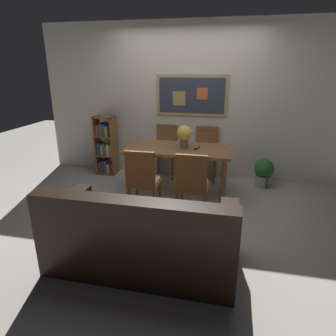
{
  "coord_description": "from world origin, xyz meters",
  "views": [
    {
      "loc": [
        0.76,
        -3.64,
        1.88
      ],
      "look_at": [
        -0.01,
        -0.16,
        0.65
      ],
      "focal_mm": 31.49,
      "sensor_mm": 36.0,
      "label": 1
    }
  ],
  "objects_px": {
    "dining_chair_far_right": "(206,149)",
    "tv_remote": "(197,148)",
    "potted_ivy": "(264,172)",
    "leather_couch": "(141,239)",
    "dining_chair_far_left": "(166,146)",
    "dining_table": "(178,154)",
    "bookshelf": "(106,147)",
    "dining_chair_near_right": "(192,182)",
    "flower_vase": "(184,135)",
    "dining_chair_near_left": "(143,177)"
  },
  "relations": [
    {
      "from": "potted_ivy",
      "to": "dining_chair_near_left",
      "type": "bearing_deg",
      "value": -139.41
    },
    {
      "from": "dining_chair_near_left",
      "to": "potted_ivy",
      "type": "relative_size",
      "value": 1.89
    },
    {
      "from": "dining_chair_far_right",
      "to": "dining_chair_far_left",
      "type": "xyz_separation_m",
      "value": [
        -0.71,
        0.03,
        0.0
      ]
    },
    {
      "from": "dining_table",
      "to": "bookshelf",
      "type": "height_order",
      "value": "bookshelf"
    },
    {
      "from": "leather_couch",
      "to": "dining_chair_near_left",
      "type": "bearing_deg",
      "value": 106.06
    },
    {
      "from": "dining_table",
      "to": "dining_chair_far_right",
      "type": "xyz_separation_m",
      "value": [
        0.35,
        0.76,
        -0.1
      ]
    },
    {
      "from": "dining_table",
      "to": "dining_chair_near_right",
      "type": "relative_size",
      "value": 1.69
    },
    {
      "from": "dining_chair_far_left",
      "to": "potted_ivy",
      "type": "xyz_separation_m",
      "value": [
        1.68,
        -0.18,
        -0.29
      ]
    },
    {
      "from": "dining_table",
      "to": "potted_ivy",
      "type": "relative_size",
      "value": 3.21
    },
    {
      "from": "dining_chair_near_right",
      "to": "leather_couch",
      "type": "bearing_deg",
      "value": -108.55
    },
    {
      "from": "dining_table",
      "to": "bookshelf",
      "type": "distance_m",
      "value": 1.6
    },
    {
      "from": "dining_table",
      "to": "dining_chair_far_right",
      "type": "height_order",
      "value": "dining_chair_far_right"
    },
    {
      "from": "dining_table",
      "to": "dining_chair_far_left",
      "type": "bearing_deg",
      "value": 114.79
    },
    {
      "from": "dining_chair_near_right",
      "to": "flower_vase",
      "type": "xyz_separation_m",
      "value": [
        -0.23,
        0.79,
        0.41
      ]
    },
    {
      "from": "dining_chair_near_left",
      "to": "bookshelf",
      "type": "distance_m",
      "value": 1.84
    },
    {
      "from": "dining_table",
      "to": "bookshelf",
      "type": "bearing_deg",
      "value": 155.54
    },
    {
      "from": "dining_chair_near_left",
      "to": "dining_chair_far_left",
      "type": "height_order",
      "value": "same"
    },
    {
      "from": "dining_chair_near_right",
      "to": "dining_chair_far_left",
      "type": "xyz_separation_m",
      "value": [
        -0.69,
        1.58,
        0.0
      ]
    },
    {
      "from": "bookshelf",
      "to": "tv_remote",
      "type": "height_order",
      "value": "bookshelf"
    },
    {
      "from": "dining_chair_far_right",
      "to": "dining_chair_near_left",
      "type": "relative_size",
      "value": 1.0
    },
    {
      "from": "dining_chair_far_left",
      "to": "flower_vase",
      "type": "distance_m",
      "value": 0.99
    },
    {
      "from": "dining_chair_near_left",
      "to": "dining_chair_far_left",
      "type": "bearing_deg",
      "value": 91.78
    },
    {
      "from": "bookshelf",
      "to": "dining_chair_near_left",
      "type": "bearing_deg",
      "value": -51.84
    },
    {
      "from": "dining_chair_near_right",
      "to": "dining_table",
      "type": "bearing_deg",
      "value": 112.2
    },
    {
      "from": "dining_chair_far_left",
      "to": "tv_remote",
      "type": "relative_size",
      "value": 5.66
    },
    {
      "from": "bookshelf",
      "to": "potted_ivy",
      "type": "relative_size",
      "value": 2.2
    },
    {
      "from": "flower_vase",
      "to": "tv_remote",
      "type": "relative_size",
      "value": 2.08
    },
    {
      "from": "potted_ivy",
      "to": "tv_remote",
      "type": "distance_m",
      "value": 1.3
    },
    {
      "from": "leather_couch",
      "to": "tv_remote",
      "type": "relative_size",
      "value": 11.21
    },
    {
      "from": "dining_chair_far_right",
      "to": "dining_chair_near_right",
      "type": "xyz_separation_m",
      "value": [
        -0.02,
        -1.55,
        0.0
      ]
    },
    {
      "from": "dining_chair_far_right",
      "to": "tv_remote",
      "type": "xyz_separation_m",
      "value": [
        -0.07,
        -0.75,
        0.22
      ]
    },
    {
      "from": "dining_table",
      "to": "tv_remote",
      "type": "relative_size",
      "value": 9.59
    },
    {
      "from": "tv_remote",
      "to": "bookshelf",
      "type": "bearing_deg",
      "value": 159.43
    },
    {
      "from": "dining_table",
      "to": "potted_ivy",
      "type": "distance_m",
      "value": 1.5
    },
    {
      "from": "dining_table",
      "to": "leather_couch",
      "type": "relative_size",
      "value": 0.86
    },
    {
      "from": "dining_chair_far_right",
      "to": "tv_remote",
      "type": "height_order",
      "value": "dining_chair_far_right"
    },
    {
      "from": "dining_table",
      "to": "flower_vase",
      "type": "xyz_separation_m",
      "value": [
        0.09,
        0.0,
        0.3
      ]
    },
    {
      "from": "bookshelf",
      "to": "potted_ivy",
      "type": "bearing_deg",
      "value": -0.99
    },
    {
      "from": "dining_chair_far_right",
      "to": "dining_chair_near_right",
      "type": "height_order",
      "value": "same"
    },
    {
      "from": "dining_chair_near_left",
      "to": "leather_couch",
      "type": "relative_size",
      "value": 0.51
    },
    {
      "from": "dining_chair_far_right",
      "to": "dining_chair_near_left",
      "type": "height_order",
      "value": "same"
    },
    {
      "from": "bookshelf",
      "to": "tv_remote",
      "type": "bearing_deg",
      "value": -20.57
    },
    {
      "from": "dining_table",
      "to": "leather_couch",
      "type": "bearing_deg",
      "value": -90.63
    },
    {
      "from": "leather_couch",
      "to": "dining_chair_far_left",
      "type": "bearing_deg",
      "value": 97.55
    },
    {
      "from": "dining_chair_far_right",
      "to": "potted_ivy",
      "type": "xyz_separation_m",
      "value": [
        0.97,
        -0.15,
        -0.29
      ]
    },
    {
      "from": "tv_remote",
      "to": "dining_chair_near_left",
      "type": "bearing_deg",
      "value": -126.53
    },
    {
      "from": "dining_table",
      "to": "dining_chair_far_right",
      "type": "bearing_deg",
      "value": 65.54
    },
    {
      "from": "dining_chair_far_right",
      "to": "flower_vase",
      "type": "distance_m",
      "value": 0.9
    },
    {
      "from": "dining_chair_far_left",
      "to": "dining_chair_near_right",
      "type": "bearing_deg",
      "value": -66.49
    },
    {
      "from": "dining_chair_near_left",
      "to": "potted_ivy",
      "type": "height_order",
      "value": "dining_chair_near_left"
    }
  ]
}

